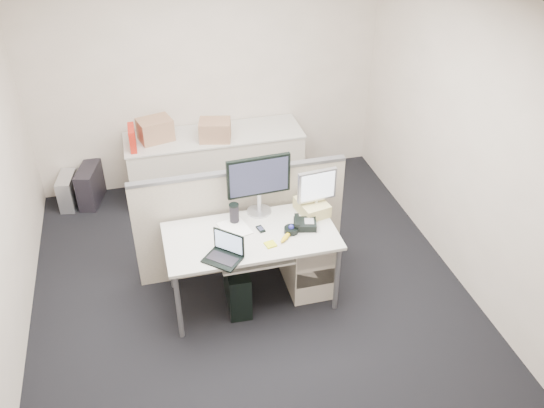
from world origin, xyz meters
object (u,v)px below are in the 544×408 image
object	(u,v)px
laptop	(222,250)
desk_phone	(305,224)
desk	(251,241)
monitor_main	(259,185)

from	to	relation	value
laptop	desk_phone	size ratio (longest dim) A/B	1.47
desk	desk_phone	size ratio (longest dim) A/B	7.59
desk	desk_phone	world-z (taller)	desk_phone
desk	laptop	size ratio (longest dim) A/B	5.17
laptop	desk_phone	distance (m)	0.84
monitor_main	laptop	distance (m)	0.77
monitor_main	laptop	bearing A→B (deg)	-129.94
desk	desk_phone	bearing A→B (deg)	-1.21
laptop	desk_phone	world-z (taller)	laptop
monitor_main	laptop	world-z (taller)	monitor_main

